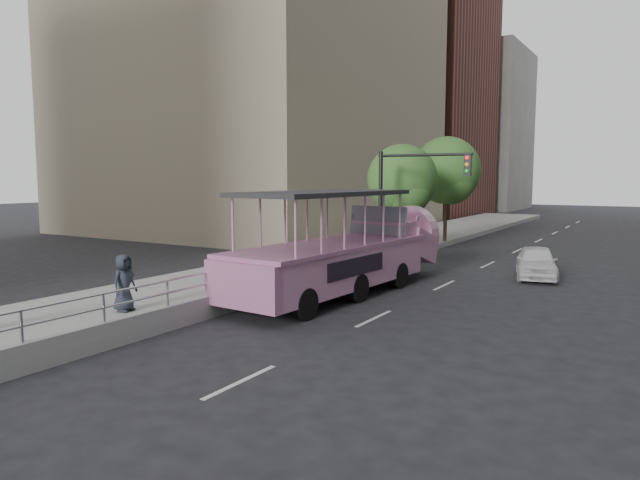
# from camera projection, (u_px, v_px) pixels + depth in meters

# --- Properties ---
(ground) EXTENTS (160.00, 160.00, 0.00)m
(ground) POSITION_uv_depth(u_px,v_px,m) (262.00, 349.00, 13.57)
(ground) COLOR black
(sidewalk) EXTENTS (5.50, 80.00, 0.30)m
(sidewalk) POSITION_uv_depth(u_px,v_px,m) (296.00, 267.00, 25.02)
(sidewalk) COLOR gray
(sidewalk) RESTS_ON ground
(kerb_wall) EXTENTS (0.24, 30.00, 0.36)m
(kerb_wall) POSITION_uv_depth(u_px,v_px,m) (219.00, 299.00, 16.84)
(kerb_wall) COLOR #A1A09B
(kerb_wall) RESTS_ON sidewalk
(guardrail) EXTENTS (0.07, 22.00, 0.71)m
(guardrail) POSITION_uv_depth(u_px,v_px,m) (218.00, 277.00, 16.77)
(guardrail) COLOR silver
(guardrail) RESTS_ON kerb_wall
(duck_boat) EXTENTS (3.26, 11.00, 3.61)m
(duck_boat) POSITION_uv_depth(u_px,v_px,m) (348.00, 254.00, 20.18)
(duck_boat) COLOR black
(duck_boat) RESTS_ON ground
(car) EXTENTS (2.38, 4.05, 1.30)m
(car) POSITION_uv_depth(u_px,v_px,m) (536.00, 262.00, 23.08)
(car) COLOR silver
(car) RESTS_ON ground
(pedestrian_far) EXTENTS (0.62, 0.86, 1.63)m
(pedestrian_far) POSITION_uv_depth(u_px,v_px,m) (124.00, 283.00, 16.00)
(pedestrian_far) COLOR #212731
(pedestrian_far) RESTS_ON sidewalk
(parking_sign) EXTENTS (0.14, 0.58, 2.61)m
(parking_sign) POSITION_uv_depth(u_px,v_px,m) (355.00, 238.00, 22.77)
(parking_sign) COLOR black
(parking_sign) RESTS_ON ground
(traffic_signal) EXTENTS (4.20, 0.32, 5.20)m
(traffic_signal) POSITION_uv_depth(u_px,v_px,m) (406.00, 190.00, 24.66)
(traffic_signal) COLOR black
(traffic_signal) RESTS_ON ground
(street_tree_near) EXTENTS (3.52, 3.52, 5.72)m
(street_tree_near) POSITION_uv_depth(u_px,v_px,m) (403.00, 182.00, 28.36)
(street_tree_near) COLOR #3C2C1B
(street_tree_near) RESTS_ON ground
(street_tree_far) EXTENTS (3.97, 3.97, 6.45)m
(street_tree_far) POSITION_uv_depth(u_px,v_px,m) (447.00, 173.00, 33.28)
(street_tree_far) COLOR #3C2C1B
(street_tree_far) RESTS_ON ground
(midrise_brick) EXTENTS (18.00, 16.00, 26.00)m
(midrise_brick) POSITION_uv_depth(u_px,v_px,m) (397.00, 95.00, 62.16)
(midrise_brick) COLOR brown
(midrise_brick) RESTS_ON ground
(midrise_stone_b) EXTENTS (16.00, 14.00, 20.00)m
(midrise_stone_b) POSITION_uv_depth(u_px,v_px,m) (460.00, 132.00, 75.00)
(midrise_stone_b) COLOR gray
(midrise_stone_b) RESTS_ON ground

